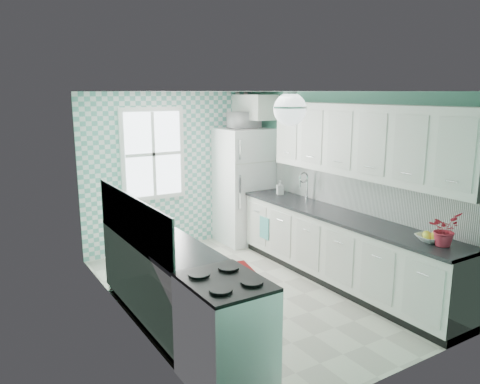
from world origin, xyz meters
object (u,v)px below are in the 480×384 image
sink (296,201)px  fruit_bowl (430,238)px  potted_plant (444,229)px  ceiling_light (290,109)px  fridge (244,185)px  stove (225,331)px  microwave (244,120)px

sink → fruit_bowl: 2.26m
sink → fruit_bowl: bearing=-93.9°
fruit_bowl → potted_plant: potted_plant is taller
ceiling_light → fridge: (1.11, 2.62, -1.37)m
stove → potted_plant: bearing=-7.5°
potted_plant → microwave: microwave is taller
stove → sink: sink is taller
stove → potted_plant: (2.40, -0.36, 0.62)m
ceiling_light → fruit_bowl: 2.03m
fruit_bowl → potted_plant: (0.00, -0.15, 0.14)m
fridge → stove: bearing=-127.4°
fridge → stove: fridge is taller
ceiling_light → potted_plant: (1.20, -1.07, -1.21)m
ceiling_light → fridge: bearing=67.0°
microwave → sink: bearing=96.0°
sink → potted_plant: 2.41m
potted_plant → fridge: bearing=91.4°
potted_plant → microwave: (-0.09, 3.69, 0.93)m
ceiling_light → sink: size_ratio=0.63×
sink → microwave: size_ratio=1.16×
sink → fruit_bowl: sink is taller
ceiling_light → potted_plant: ceiling_light is taller
fruit_bowl → ceiling_light: bearing=142.5°
fruit_bowl → microwave: size_ratio=0.58×
stove → fruit_bowl: bearing=-3.9°
ceiling_light → microwave: bearing=67.0°
ceiling_light → potted_plant: 2.01m
sink → microwave: (-0.09, 1.28, 1.12)m
fridge → stove: 4.08m
sink → fruit_bowl: size_ratio=1.99×
stove → microwave: size_ratio=1.98×
microwave → stove: bearing=57.2°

